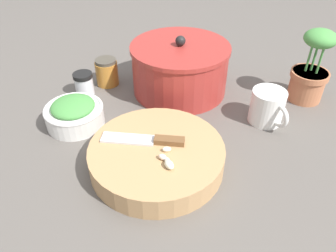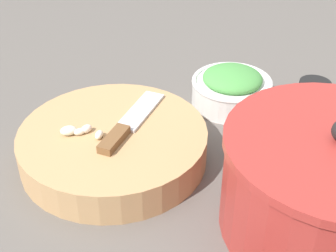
% 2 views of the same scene
% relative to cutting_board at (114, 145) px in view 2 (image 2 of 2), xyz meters
% --- Properties ---
extents(ground_plane, '(5.00, 5.00, 0.00)m').
position_rel_cutting_board_xyz_m(ground_plane, '(-0.02, 0.11, -0.03)').
color(ground_plane, '#56514C').
extents(cutting_board, '(0.30, 0.30, 0.05)m').
position_rel_cutting_board_xyz_m(cutting_board, '(0.00, 0.00, 0.00)').
color(cutting_board, tan).
rests_on(cutting_board, ground_plane).
extents(chef_knife, '(0.19, 0.07, 0.01)m').
position_rel_cutting_board_xyz_m(chef_knife, '(-0.02, 0.01, 0.03)').
color(chef_knife, brown).
rests_on(chef_knife, cutting_board).
extents(garlic_cloves, '(0.05, 0.07, 0.02)m').
position_rel_cutting_board_xyz_m(garlic_cloves, '(0.04, -0.03, 0.03)').
color(garlic_cloves, '#F2DBC9').
rests_on(garlic_cloves, cutting_board).
extents(herb_bowl, '(0.15, 0.15, 0.07)m').
position_rel_cutting_board_xyz_m(herb_bowl, '(-0.25, 0.07, 0.01)').
color(herb_bowl, silver).
rests_on(herb_bowl, ground_plane).
extents(spice_jar, '(0.06, 0.06, 0.07)m').
position_rel_cutting_board_xyz_m(spice_jar, '(-0.31, 0.21, 0.01)').
color(spice_jar, silver).
rests_on(spice_jar, ground_plane).
extents(stock_pot, '(0.28, 0.28, 0.17)m').
position_rel_cutting_board_xyz_m(stock_pot, '(-0.05, 0.32, 0.04)').
color(stock_pot, '#9E2D28').
rests_on(stock_pot, ground_plane).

